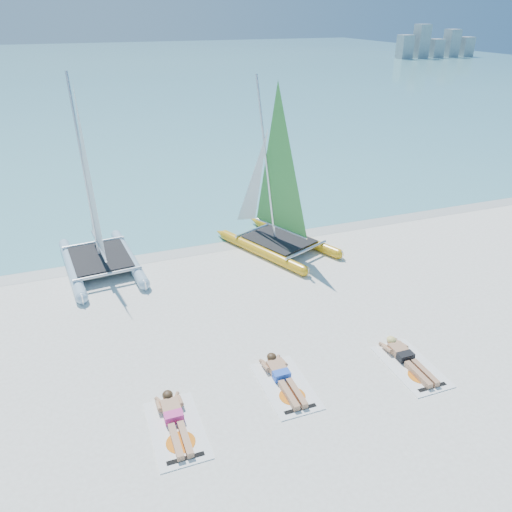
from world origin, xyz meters
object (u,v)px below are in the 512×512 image
Objects in this scene: catamaran_blue at (93,214)px; catamaran_yellow at (271,195)px; towel_c at (411,366)px; sunbather_c at (406,358)px; sunbather_a at (174,418)px; towel_b at (286,386)px; towel_a at (177,429)px; sunbather_b at (282,376)px.

catamaran_blue reaches higher than catamaran_yellow.
catamaran_yellow reaches higher than towel_c.
catamaran_blue reaches higher than sunbather_c.
sunbather_a reaches higher than towel_b.
towel_a is 1.07× the size of sunbather_c.
sunbather_b and sunbather_c have the same top height.
catamaran_blue is 3.21× the size of towel_b.
catamaran_blue is at bearing 95.77° from towel_a.
catamaran_yellow is at bearing -9.14° from catamaran_blue.
sunbather_a and sunbather_b have the same top height.
towel_b is at bearing 9.28° from towel_a.
towel_b is at bearing 172.26° from towel_c.
catamaran_yellow is at bearing 94.55° from sunbather_c.
sunbather_a reaches higher than towel_c.
towel_a is at bearing -177.91° from sunbather_c.
towel_a is 1.07× the size of sunbather_a.
towel_a is at bearing -170.72° from towel_b.
sunbather_a is at bearing 90.00° from towel_a.
towel_c is at bearing -56.17° from catamaran_blue.
catamaran_yellow is at bearing 55.32° from sunbather_a.
sunbather_a is at bearing -175.09° from towel_b.
sunbather_a is (0.00, 0.19, 0.11)m from towel_a.
sunbather_a is 2.49m from towel_b.
sunbather_a is at bearing 178.03° from towel_c.
catamaran_yellow is at bearing 70.21° from sunbather_b.
towel_c is (5.42, 0.01, 0.00)m from towel_a.
catamaran_blue reaches higher than sunbather_b.
sunbather_c is (6.18, -7.38, -1.66)m from catamaran_blue.
sunbather_a is 5.42m from towel_c.
towel_c is (6.18, -7.58, -1.76)m from catamaran_blue.
catamaran_blue reaches higher than towel_c.
sunbather_c is (2.94, -0.21, 0.11)m from towel_b.
sunbather_a is at bearing -147.87° from catamaran_yellow.
catamaran_blue is 5.64m from catamaran_yellow.
catamaran_yellow reaches higher than sunbather_a.
towel_a is at bearing -179.94° from towel_c.
towel_c is (2.94, -0.40, 0.00)m from towel_b.
sunbather_b is 3.00m from towel_c.
towel_c is 1.07× the size of sunbather_c.
catamaran_blue is 7.82m from towel_a.
sunbather_b is (2.48, 0.40, 0.00)m from sunbather_a.
towel_b is at bearing -132.46° from catamaran_yellow.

